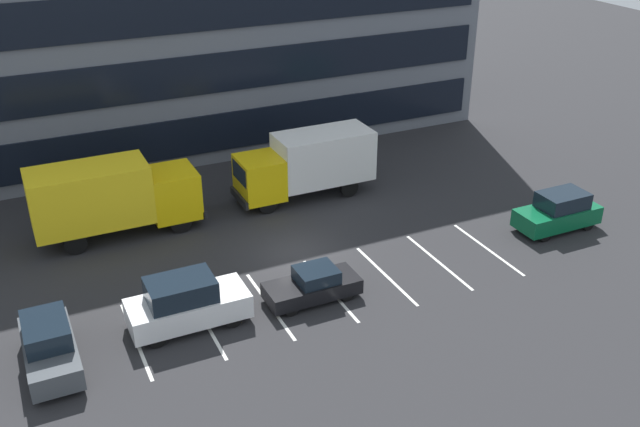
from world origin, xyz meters
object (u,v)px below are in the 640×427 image
box_truck_yellow_all (112,196)px  sedan_black (313,285)px  box_truck_yellow (307,162)px  suv_forest (558,212)px  suv_charcoal (49,346)px  suv_white (186,303)px

box_truck_yellow_all → sedan_black: (6.36, -9.38, -1.43)m
box_truck_yellow → sedan_black: box_truck_yellow is taller
box_truck_yellow_all → suv_forest: bearing=-23.7°
suv_charcoal → suv_forest: bearing=1.3°
sedan_black → suv_white: 5.35m
suv_forest → sedan_black: bearing=-177.7°
box_truck_yellow → suv_charcoal: bearing=-147.2°
sedan_black → suv_white: bearing=175.4°
suv_charcoal → box_truck_yellow_all: bearing=65.8°
sedan_black → suv_forest: 13.76m
box_truck_yellow → box_truck_yellow_all: size_ratio=0.94×
sedan_black → suv_forest: (13.75, 0.56, 0.26)m
box_truck_yellow → box_truck_yellow_all: (-10.38, -0.05, 0.12)m
box_truck_yellow_all → suv_forest: 21.99m
box_truck_yellow → suv_forest: box_truck_yellow is taller
box_truck_yellow_all → suv_charcoal: 10.34m
box_truck_yellow_all → suv_forest: (20.11, -8.82, -1.17)m
box_truck_yellow → sedan_black: (-4.02, -9.43, -1.31)m
box_truck_yellow_all → suv_white: (1.04, -8.95, -1.07)m
box_truck_yellow → suv_forest: size_ratio=1.77×
suv_white → suv_forest: (19.07, 0.13, -0.10)m
box_truck_yellow → suv_white: 13.01m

